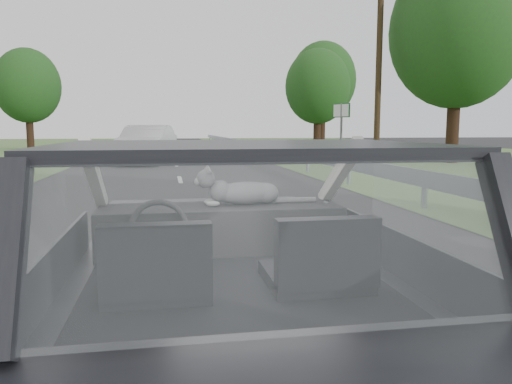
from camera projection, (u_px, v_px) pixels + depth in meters
name	position (u px, v px, depth m)	size (l,w,h in m)	color
subject_car	(233.00, 273.00, 2.71)	(1.80, 4.00, 1.45)	black
dashboard	(221.00, 228.00, 3.31)	(1.58, 0.45, 0.30)	black
driver_seat	(157.00, 263.00, 2.34)	(0.50, 0.72, 0.42)	black
passenger_seat	(320.00, 256.00, 2.48)	(0.50, 0.72, 0.42)	black
steering_wheel	(159.00, 229.00, 2.94)	(0.36, 0.36, 0.04)	black
cat	(246.00, 191.00, 3.35)	(0.60, 0.19, 0.27)	#A2A2A2
guardrail	(345.00, 163.00, 13.24)	(0.05, 90.00, 0.32)	#8E959F
other_car	(147.00, 144.00, 21.15)	(1.96, 4.96, 1.63)	silver
highway_sign	(341.00, 133.00, 22.42)	(0.10, 1.04, 2.59)	#174F2A
utility_pole	(379.00, 71.00, 20.50)	(0.25, 0.25, 7.66)	#352612
tree_1	(456.00, 62.00, 21.05)	(5.64, 5.64, 8.55)	#1F411B
tree_2	(317.00, 101.00, 32.98)	(4.28, 4.28, 6.49)	#1F411B
tree_3	(323.00, 95.00, 43.44)	(5.73, 5.73, 8.69)	#1F411B
tree_6	(28.00, 100.00, 34.82)	(4.49, 4.49, 6.81)	#1F411B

